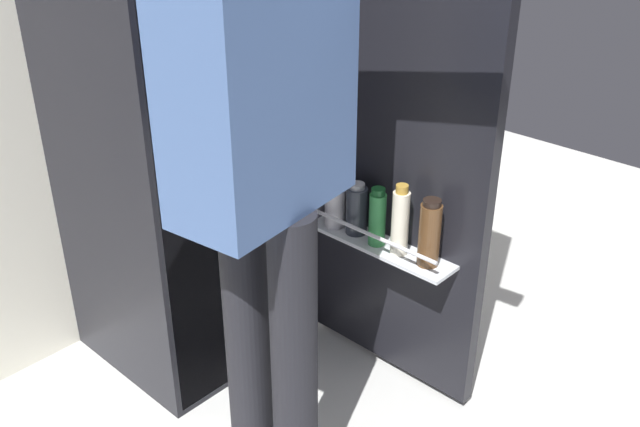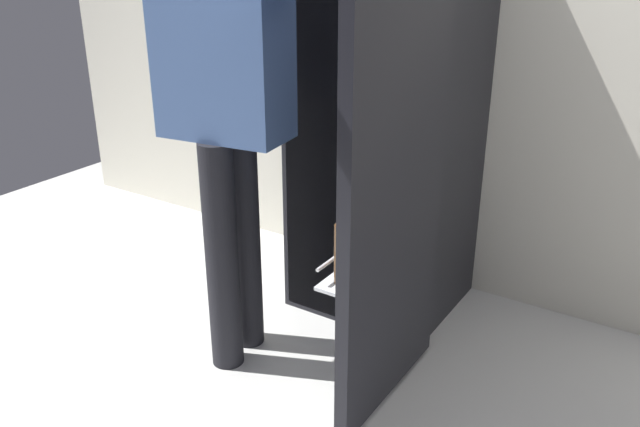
{
  "view_description": "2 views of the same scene",
  "coord_description": "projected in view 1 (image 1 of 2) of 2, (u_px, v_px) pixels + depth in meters",
  "views": [
    {
      "loc": [
        -1.27,
        -1.25,
        1.65
      ],
      "look_at": [
        0.06,
        -0.01,
        0.68
      ],
      "focal_mm": 40.67,
      "sensor_mm": 36.0,
      "label": 1
    },
    {
      "loc": [
        1.19,
        -1.81,
        1.52
      ],
      "look_at": [
        0.06,
        -0.06,
        0.63
      ],
      "focal_mm": 37.06,
      "sensor_mm": 36.0,
      "label": 2
    }
  ],
  "objects": [
    {
      "name": "person",
      "position": [
        265.0,
        128.0,
        1.6
      ],
      "size": [
        0.62,
        0.73,
        1.75
      ],
      "color": "black",
      "rests_on": "ground_plane"
    },
    {
      "name": "ground_plane",
      "position": [
        306.0,
        404.0,
        2.35
      ],
      "size": [
        5.19,
        5.19,
        0.0
      ],
      "primitive_type": "plane",
      "color": "silver"
    },
    {
      "name": "refrigerator",
      "position": [
        196.0,
        122.0,
        2.27
      ],
      "size": [
        0.69,
        1.22,
        1.67
      ],
      "color": "black",
      "rests_on": "ground_plane"
    }
  ]
}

